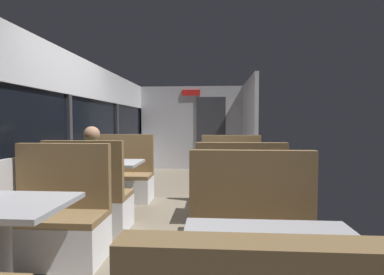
{
  "coord_description": "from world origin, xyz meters",
  "views": [
    {
      "loc": [
        0.6,
        -4.09,
        1.31
      ],
      "look_at": [
        0.12,
        2.75,
        0.96
      ],
      "focal_mm": 27.89,
      "sensor_mm": 36.0,
      "label": 1
    }
  ],
  "objects_px": {
    "bench_mid_window_facing_end": "(89,203)",
    "seated_passenger": "(91,185)",
    "bench_near_window_facing_entry": "(56,225)",
    "bench_rear_aisle_facing_entry": "(231,185)",
    "bench_front_aisle_facing_entry": "(254,260)",
    "bench_rear_aisle_facing_end": "(239,211)",
    "dining_table_rear_aisle": "(235,172)",
    "bench_mid_window_facing_entry": "(124,181)",
    "dining_table_near_window": "(3,216)",
    "dining_table_mid_window": "(109,169)",
    "dining_table_front_aisle": "(276,264)"
  },
  "relations": [
    {
      "from": "bench_near_window_facing_entry",
      "to": "bench_mid_window_facing_end",
      "type": "xyz_separation_m",
      "value": [
        0.0,
        0.78,
        0.0
      ]
    },
    {
      "from": "dining_table_near_window",
      "to": "bench_near_window_facing_entry",
      "type": "height_order",
      "value": "bench_near_window_facing_entry"
    },
    {
      "from": "bench_front_aisle_facing_entry",
      "to": "bench_rear_aisle_facing_entry",
      "type": "xyz_separation_m",
      "value": [
        0.0,
        2.58,
        0.0
      ]
    },
    {
      "from": "bench_near_window_facing_entry",
      "to": "bench_rear_aisle_facing_end",
      "type": "height_order",
      "value": "same"
    },
    {
      "from": "dining_table_front_aisle",
      "to": "dining_table_rear_aisle",
      "type": "bearing_deg",
      "value": 90.0
    },
    {
      "from": "dining_table_mid_window",
      "to": "bench_front_aisle_facing_entry",
      "type": "distance_m",
      "value": 2.76
    },
    {
      "from": "bench_rear_aisle_facing_end",
      "to": "bench_rear_aisle_facing_entry",
      "type": "distance_m",
      "value": 1.4
    },
    {
      "from": "bench_mid_window_facing_entry",
      "to": "seated_passenger",
      "type": "relative_size",
      "value": 0.87
    },
    {
      "from": "dining_table_front_aisle",
      "to": "bench_rear_aisle_facing_end",
      "type": "relative_size",
      "value": 0.82
    },
    {
      "from": "dining_table_near_window",
      "to": "bench_mid_window_facing_entry",
      "type": "xyz_separation_m",
      "value": [
        0.0,
        2.88,
        -0.31
      ]
    },
    {
      "from": "dining_table_mid_window",
      "to": "bench_front_aisle_facing_entry",
      "type": "height_order",
      "value": "bench_front_aisle_facing_entry"
    },
    {
      "from": "bench_mid_window_facing_end",
      "to": "bench_rear_aisle_facing_entry",
      "type": "distance_m",
      "value": 2.15
    },
    {
      "from": "bench_mid_window_facing_end",
      "to": "bench_front_aisle_facing_entry",
      "type": "xyz_separation_m",
      "value": [
        1.79,
        -1.38,
        0.0
      ]
    },
    {
      "from": "bench_mid_window_facing_end",
      "to": "bench_front_aisle_facing_entry",
      "type": "distance_m",
      "value": 2.26
    },
    {
      "from": "dining_table_near_window",
      "to": "bench_mid_window_facing_end",
      "type": "height_order",
      "value": "bench_mid_window_facing_end"
    },
    {
      "from": "dining_table_front_aisle",
      "to": "bench_front_aisle_facing_entry",
      "type": "distance_m",
      "value": 0.77
    },
    {
      "from": "bench_mid_window_facing_entry",
      "to": "seated_passenger",
      "type": "xyz_separation_m",
      "value": [
        0.0,
        -1.33,
        0.21
      ]
    },
    {
      "from": "bench_near_window_facing_entry",
      "to": "bench_rear_aisle_facing_entry",
      "type": "distance_m",
      "value": 2.67
    },
    {
      "from": "seated_passenger",
      "to": "dining_table_near_window",
      "type": "bearing_deg",
      "value": -90.0
    },
    {
      "from": "seated_passenger",
      "to": "dining_table_rear_aisle",
      "type": "bearing_deg",
      "value": 13.42
    },
    {
      "from": "bench_mid_window_facing_end",
      "to": "bench_mid_window_facing_entry",
      "type": "relative_size",
      "value": 1.0
    },
    {
      "from": "seated_passenger",
      "to": "bench_rear_aisle_facing_end",
      "type": "bearing_deg",
      "value": -8.65
    },
    {
      "from": "bench_mid_window_facing_entry",
      "to": "seated_passenger",
      "type": "distance_m",
      "value": 1.34
    },
    {
      "from": "dining_table_mid_window",
      "to": "bench_rear_aisle_facing_entry",
      "type": "xyz_separation_m",
      "value": [
        1.79,
        0.5,
        -0.31
      ]
    },
    {
      "from": "bench_mid_window_facing_end",
      "to": "bench_near_window_facing_entry",
      "type": "bearing_deg",
      "value": -90.0
    },
    {
      "from": "dining_table_near_window",
      "to": "bench_rear_aisle_facing_end",
      "type": "distance_m",
      "value": 2.22
    },
    {
      "from": "dining_table_front_aisle",
      "to": "dining_table_rear_aisle",
      "type": "distance_m",
      "value": 2.58
    },
    {
      "from": "bench_mid_window_facing_entry",
      "to": "bench_rear_aisle_facing_entry",
      "type": "distance_m",
      "value": 1.8
    },
    {
      "from": "dining_table_near_window",
      "to": "bench_mid_window_facing_end",
      "type": "distance_m",
      "value": 1.51
    },
    {
      "from": "dining_table_near_window",
      "to": "bench_mid_window_facing_entry",
      "type": "distance_m",
      "value": 2.89
    },
    {
      "from": "bench_front_aisle_facing_entry",
      "to": "dining_table_mid_window",
      "type": "bearing_deg",
      "value": 130.75
    },
    {
      "from": "dining_table_rear_aisle",
      "to": "bench_rear_aisle_facing_entry",
      "type": "relative_size",
      "value": 0.82
    },
    {
      "from": "bench_near_window_facing_entry",
      "to": "bench_rear_aisle_facing_end",
      "type": "distance_m",
      "value": 1.88
    },
    {
      "from": "dining_table_rear_aisle",
      "to": "bench_rear_aisle_facing_end",
      "type": "xyz_separation_m",
      "value": [
        0.0,
        -0.7,
        -0.31
      ]
    },
    {
      "from": "dining_table_near_window",
      "to": "bench_mid_window_facing_entry",
      "type": "height_order",
      "value": "bench_mid_window_facing_entry"
    },
    {
      "from": "dining_table_near_window",
      "to": "seated_passenger",
      "type": "height_order",
      "value": "seated_passenger"
    },
    {
      "from": "dining_table_rear_aisle",
      "to": "seated_passenger",
      "type": "bearing_deg",
      "value": -166.58
    },
    {
      "from": "bench_near_window_facing_entry",
      "to": "dining_table_front_aisle",
      "type": "xyz_separation_m",
      "value": [
        1.79,
        -1.3,
        0.31
      ]
    },
    {
      "from": "bench_mid_window_facing_end",
      "to": "seated_passenger",
      "type": "height_order",
      "value": "seated_passenger"
    },
    {
      "from": "bench_near_window_facing_entry",
      "to": "bench_front_aisle_facing_entry",
      "type": "distance_m",
      "value": 1.89
    },
    {
      "from": "bench_mid_window_facing_entry",
      "to": "dining_table_rear_aisle",
      "type": "relative_size",
      "value": 1.22
    },
    {
      "from": "bench_near_window_facing_entry",
      "to": "seated_passenger",
      "type": "xyz_separation_m",
      "value": [
        0.0,
        0.85,
        0.21
      ]
    },
    {
      "from": "dining_table_rear_aisle",
      "to": "seated_passenger",
      "type": "distance_m",
      "value": 1.84
    },
    {
      "from": "dining_table_mid_window",
      "to": "seated_passenger",
      "type": "relative_size",
      "value": 0.71
    },
    {
      "from": "seated_passenger",
      "to": "dining_table_front_aisle",
      "type": "bearing_deg",
      "value": -50.21
    },
    {
      "from": "bench_rear_aisle_facing_entry",
      "to": "bench_near_window_facing_entry",
      "type": "bearing_deg",
      "value": -132.17
    },
    {
      "from": "bench_mid_window_facing_end",
      "to": "bench_mid_window_facing_entry",
      "type": "xyz_separation_m",
      "value": [
        0.0,
        1.4,
        0.0
      ]
    },
    {
      "from": "bench_front_aisle_facing_entry",
      "to": "bench_rear_aisle_facing_end",
      "type": "distance_m",
      "value": 1.18
    },
    {
      "from": "bench_rear_aisle_facing_end",
      "to": "dining_table_mid_window",
      "type": "bearing_deg",
      "value": 153.32
    },
    {
      "from": "dining_table_near_window",
      "to": "dining_table_front_aisle",
      "type": "distance_m",
      "value": 1.89
    }
  ]
}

